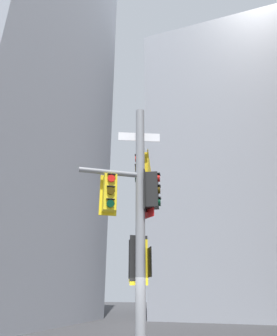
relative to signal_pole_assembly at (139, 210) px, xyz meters
name	(u,v)px	position (x,y,z in m)	size (l,w,h in m)	color
building_tower_left	(9,59)	(-17.40, 10.12, 19.88)	(16.39, 16.39, 48.44)	#9399A3
building_mid_block	(236,171)	(3.61, 25.67, 10.77)	(17.06, 17.06, 30.22)	#9399A3
signal_pole_assembly	(139,210)	(0.00, 0.00, 0.00)	(2.06, 3.51, 7.40)	gray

